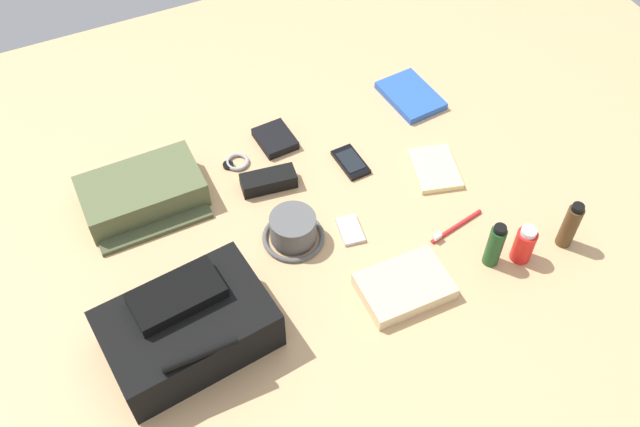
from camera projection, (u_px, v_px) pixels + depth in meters
name	position (u px, v px, depth m)	size (l,w,h in m)	color
ground_plane	(320.00, 227.00, 1.74)	(2.64, 2.02, 0.02)	tan
backpack	(187.00, 327.00, 1.47)	(0.37, 0.26, 0.15)	black
toiletry_pouch	(143.00, 193.00, 1.74)	(0.30, 0.21, 0.08)	#56603D
bucket_hat	(293.00, 230.00, 1.67)	(0.15, 0.15, 0.08)	#575757
cologne_bottle	(570.00, 225.00, 1.64)	(0.04, 0.04, 0.14)	#473319
sunscreen_spray	(524.00, 245.00, 1.62)	(0.05, 0.05, 0.11)	red
shampoo_bottle	(495.00, 245.00, 1.61)	(0.04, 0.04, 0.13)	#19471E
paperback_novel	(411.00, 96.00, 2.00)	(0.14, 0.19, 0.02)	blue
cell_phone	(351.00, 162.00, 1.85)	(0.07, 0.11, 0.01)	black
media_player	(350.00, 230.00, 1.71)	(0.06, 0.09, 0.01)	#B7B7BC
wristwatch	(236.00, 162.00, 1.85)	(0.07, 0.06, 0.01)	#99999E
toothbrush	(454.00, 228.00, 1.71)	(0.16, 0.04, 0.02)	red
wallet	(275.00, 139.00, 1.89)	(0.09, 0.11, 0.02)	black
notepad	(435.00, 169.00, 1.83)	(0.11, 0.15, 0.02)	beige
folded_towel	(404.00, 286.00, 1.59)	(0.20, 0.14, 0.04)	beige
sunglasses_case	(269.00, 181.00, 1.79)	(0.14, 0.06, 0.04)	black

